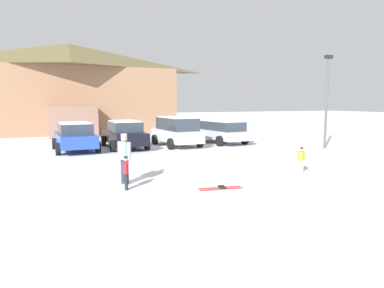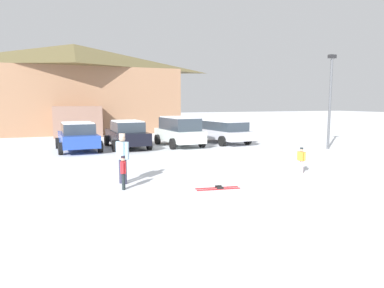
% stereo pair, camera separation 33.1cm
% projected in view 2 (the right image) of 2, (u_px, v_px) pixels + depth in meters
% --- Properties ---
extents(ground, '(160.00, 160.00, 0.00)m').
position_uv_depth(ground, '(347.00, 216.00, 8.11)').
color(ground, silver).
extents(ski_lodge, '(18.39, 9.80, 7.81)m').
position_uv_depth(ski_lodge, '(75.00, 88.00, 30.51)').
color(ski_lodge, '#976D50').
rests_on(ski_lodge, ground).
extents(parked_blue_hatchback, '(2.35, 4.31, 1.60)m').
position_uv_depth(parked_blue_hatchback, '(78.00, 136.00, 19.05)').
color(parked_blue_hatchback, '#2445A6').
rests_on(parked_blue_hatchback, ground).
extents(parked_black_sedan, '(2.21, 4.57, 1.63)m').
position_uv_depth(parked_black_sedan, '(127.00, 134.00, 20.25)').
color(parked_black_sedan, black).
rests_on(parked_black_sedan, ground).
extents(parked_white_suv, '(2.28, 4.28, 1.81)m').
position_uv_depth(parked_white_suv, '(179.00, 131.00, 21.07)').
color(parked_white_suv, white).
rests_on(parked_white_suv, ground).
extents(parked_silver_wagon, '(2.52, 4.68, 1.51)m').
position_uv_depth(parked_silver_wagon, '(223.00, 131.00, 22.58)').
color(parked_silver_wagon, silver).
rests_on(parked_silver_wagon, ground).
extents(skier_child_in_red_jacket, '(0.21, 0.38, 1.05)m').
position_uv_depth(skier_child_in_red_jacket, '(123.00, 171.00, 10.54)').
color(skier_child_in_red_jacket, '#1E2729').
rests_on(skier_child_in_red_jacket, ground).
extents(skier_child_in_orange_jacket, '(0.19, 0.36, 0.99)m').
position_uv_depth(skier_child_in_orange_jacket, '(301.00, 159.00, 12.94)').
color(skier_child_in_orange_jacket, '#E6AFC0').
rests_on(skier_child_in_orange_jacket, ground).
extents(skier_adult_in_blue_parka, '(0.38, 0.58, 1.67)m').
position_uv_depth(skier_adult_in_blue_parka, '(122.00, 156.00, 11.26)').
color(skier_adult_in_blue_parka, '#33324B').
rests_on(skier_adult_in_blue_parka, ground).
extents(pair_of_skis, '(1.41, 0.51, 0.08)m').
position_uv_depth(pair_of_skis, '(218.00, 188.00, 10.67)').
color(pair_of_skis, red).
rests_on(pair_of_skis, ground).
extents(lamp_post, '(0.44, 0.24, 5.36)m').
position_uv_depth(lamp_post, '(330.00, 96.00, 19.55)').
color(lamp_post, '#515459').
rests_on(lamp_post, ground).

